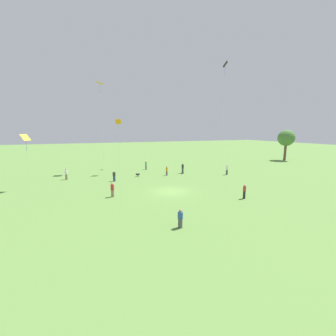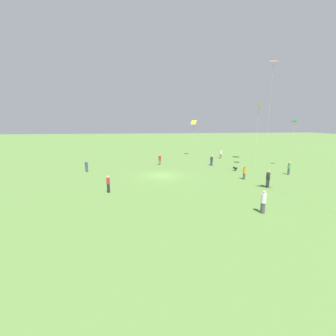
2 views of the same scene
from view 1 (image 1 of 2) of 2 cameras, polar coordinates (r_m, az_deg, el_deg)
name	(u,v)px [view 1 (image 1 of 2)]	position (r m, az deg, el deg)	size (l,w,h in m)	color
ground_plane	(171,191)	(29.71, 0.85, -5.97)	(240.00, 240.00, 0.00)	#5B843D
tree_0	(286,138)	(67.33, 27.83, 6.72)	(4.27, 4.27, 8.08)	brown
person_0	(167,171)	(39.82, -0.33, -0.73)	(0.42, 0.42, 1.65)	#4C4C51
person_1	(183,168)	(42.13, 3.74, -0.04)	(0.43, 0.43, 1.86)	#4C4C51
person_2	(244,191)	(27.97, 18.83, -5.60)	(0.38, 0.38, 1.75)	#232328
person_3	(114,176)	(36.30, -13.52, -2.03)	(0.62, 0.62, 1.68)	#333D5B
person_4	(146,165)	(45.97, -5.62, 0.74)	(0.37, 0.37, 1.81)	#4C4C51
person_5	(227,170)	(41.88, 14.74, -0.42)	(0.49, 0.49, 1.84)	#4C4C51
person_6	(112,190)	(27.96, -13.94, -5.39)	(0.56, 0.56, 1.78)	#847056
person_7	(66,174)	(40.06, -24.44, -1.42)	(0.42, 0.42, 1.83)	#847056
person_8	(180,219)	(18.97, 3.14, -12.74)	(0.62, 0.62, 1.59)	#4C4C51
kite_0	(117,136)	(47.93, -12.72, 8.05)	(0.82, 0.78, 7.32)	green
kite_1	(118,123)	(42.34, -12.55, 11.08)	(0.97, 1.20, 9.91)	orange
kite_2	(25,139)	(35.39, -32.47, 6.28)	(1.31, 1.25, 7.43)	yellow
kite_3	(100,86)	(45.90, -16.95, 19.36)	(1.50, 1.46, 16.74)	orange
kite_4	(225,68)	(49.65, 14.30, 23.32)	(1.47, 1.46, 21.25)	black
dog_0	(138,174)	(39.30, -7.74, -1.60)	(0.50, 0.75, 0.59)	black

